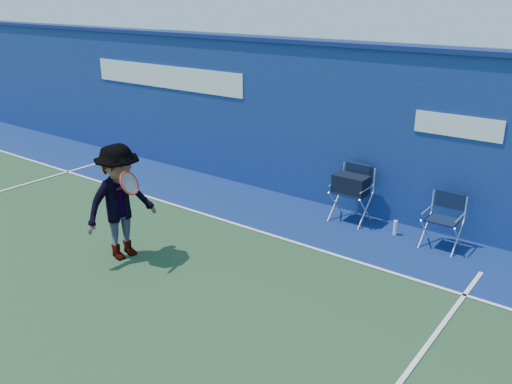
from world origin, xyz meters
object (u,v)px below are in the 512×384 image
Objects in this scene: water_bottle at (395,228)px; directors_chair_right at (441,232)px; tennis_player at (120,202)px; directors_chair_left at (351,198)px.

directors_chair_right is at bearing -0.43° from water_bottle.
tennis_player is (-3.08, -3.28, 0.78)m from water_bottle.
water_bottle is 0.15× the size of tennis_player.
tennis_player is at bearing -122.65° from directors_chair_left.
water_bottle is (-0.78, 0.01, -0.15)m from directors_chair_right.
directors_chair_left is 1.70m from directors_chair_right.
water_bottle is (0.91, -0.10, -0.30)m from directors_chair_left.
water_bottle is at bearing -6.08° from directors_chair_left.
tennis_player reaches higher than directors_chair_right.
directors_chair_left is 0.96m from water_bottle.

